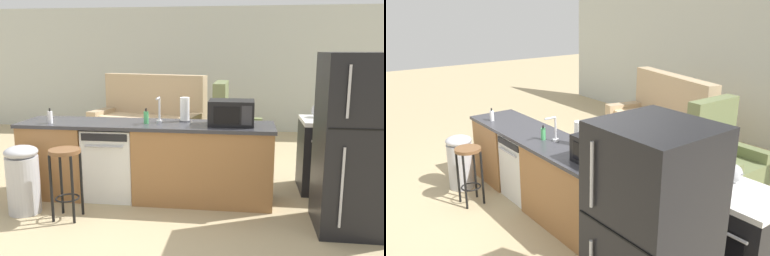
% 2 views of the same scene
% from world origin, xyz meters
% --- Properties ---
extents(ground_plane, '(24.00, 24.00, 0.00)m').
position_xyz_m(ground_plane, '(0.00, 0.00, 0.00)').
color(ground_plane, tan).
extents(wall_back, '(10.00, 0.06, 2.60)m').
position_xyz_m(wall_back, '(0.30, 4.20, 1.30)').
color(wall_back, beige).
rests_on(wall_back, ground_plane).
extents(kitchen_counter, '(2.94, 0.66, 0.90)m').
position_xyz_m(kitchen_counter, '(0.24, 0.00, 0.42)').
color(kitchen_counter, '#9E6B3D').
rests_on(kitchen_counter, ground_plane).
extents(dishwasher, '(0.58, 0.61, 0.84)m').
position_xyz_m(dishwasher, '(-0.25, -0.00, 0.42)').
color(dishwasher, white).
rests_on(dishwasher, ground_plane).
extents(stove_range, '(0.76, 0.68, 0.90)m').
position_xyz_m(stove_range, '(2.35, 0.55, 0.45)').
color(stove_range, black).
rests_on(stove_range, ground_plane).
extents(refrigerator, '(0.72, 0.73, 1.71)m').
position_xyz_m(refrigerator, '(2.35, -0.55, 0.85)').
color(refrigerator, black).
rests_on(refrigerator, ground_plane).
extents(microwave, '(0.50, 0.37, 0.28)m').
position_xyz_m(microwave, '(1.13, -0.00, 1.04)').
color(microwave, black).
rests_on(microwave, kitchen_counter).
extents(sink_faucet, '(0.07, 0.18, 0.30)m').
position_xyz_m(sink_faucet, '(0.31, 0.02, 1.03)').
color(sink_faucet, silver).
rests_on(sink_faucet, kitchen_counter).
extents(paper_towel_roll, '(0.14, 0.14, 0.28)m').
position_xyz_m(paper_towel_roll, '(0.58, 0.17, 1.04)').
color(paper_towel_roll, '#4C4C51').
rests_on(paper_towel_roll, kitchen_counter).
extents(soap_bottle, '(0.06, 0.06, 0.18)m').
position_xyz_m(soap_bottle, '(0.17, -0.04, 0.97)').
color(soap_bottle, '#4CB266').
rests_on(soap_bottle, kitchen_counter).
extents(dish_soap_bottle, '(0.06, 0.06, 0.18)m').
position_xyz_m(dish_soap_bottle, '(-0.92, -0.17, 0.97)').
color(dish_soap_bottle, silver).
rests_on(dish_soap_bottle, kitchen_counter).
extents(kettle, '(0.21, 0.17, 0.19)m').
position_xyz_m(kettle, '(2.18, 0.68, 0.99)').
color(kettle, '#B2B2B7').
rests_on(kettle, stove_range).
extents(bar_stool, '(0.32, 0.32, 0.74)m').
position_xyz_m(bar_stool, '(-0.52, -0.70, 0.54)').
color(bar_stool, brown).
rests_on(bar_stool, ground_plane).
extents(trash_bin, '(0.35, 0.35, 0.74)m').
position_xyz_m(trash_bin, '(-1.05, -0.62, 0.38)').
color(trash_bin, '#B7B7BC').
rests_on(trash_bin, ground_plane).
extents(couch, '(2.16, 1.35, 1.27)m').
position_xyz_m(couch, '(-0.46, 2.72, 0.39)').
color(couch, tan).
rests_on(couch, ground_plane).
extents(armchair, '(0.81, 0.86, 1.20)m').
position_xyz_m(armchair, '(1.07, 2.24, 0.35)').
color(armchair, '#667047').
rests_on(armchair, ground_plane).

